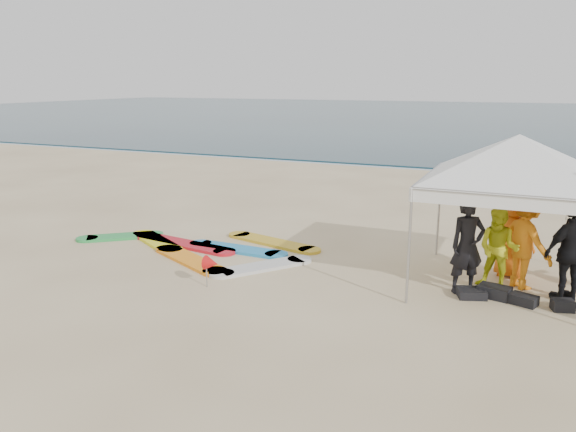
# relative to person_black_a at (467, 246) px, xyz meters

# --- Properties ---
(ground) EXTENTS (120.00, 120.00, 0.00)m
(ground) POSITION_rel_person_black_a_xyz_m (-3.66, -2.86, -0.92)
(ground) COLOR beige
(ground) RESTS_ON ground
(ocean) EXTENTS (160.00, 84.00, 0.08)m
(ocean) POSITION_rel_person_black_a_xyz_m (-3.66, 57.14, -0.88)
(ocean) COLOR #0C2633
(ocean) RESTS_ON ground
(shoreline_foam) EXTENTS (160.00, 1.20, 0.01)m
(shoreline_foam) POSITION_rel_person_black_a_xyz_m (-3.66, 15.34, -0.91)
(shoreline_foam) COLOR silver
(shoreline_foam) RESTS_ON ground
(person_black_a) EXTENTS (0.80, 0.74, 1.84)m
(person_black_a) POSITION_rel_person_black_a_xyz_m (0.00, 0.00, 0.00)
(person_black_a) COLOR black
(person_black_a) RESTS_ON ground
(person_yellow) EXTENTS (0.89, 0.75, 1.60)m
(person_yellow) POSITION_rel_person_black_a_xyz_m (0.53, 0.43, -0.12)
(person_yellow) COLOR yellow
(person_yellow) RESTS_ON ground
(person_orange_a) EXTENTS (1.38, 1.36, 1.91)m
(person_orange_a) POSITION_rel_person_black_a_xyz_m (0.99, 0.71, 0.04)
(person_orange_a) COLOR orange
(person_orange_a) RESTS_ON ground
(person_black_b) EXTENTS (1.12, 1.01, 1.83)m
(person_black_b) POSITION_rel_person_black_a_xyz_m (1.75, 0.36, -0.00)
(person_black_b) COLOR black
(person_black_b) RESTS_ON ground
(person_orange_b) EXTENTS (0.95, 0.73, 1.72)m
(person_orange_b) POSITION_rel_person_black_a_xyz_m (0.75, 1.28, -0.06)
(person_orange_b) COLOR #D86213
(person_orange_b) RESTS_ON ground
(canopy_tent) EXTENTS (4.50, 4.50, 3.39)m
(canopy_tent) POSITION_rel_person_black_a_xyz_m (0.71, 0.60, 2.04)
(canopy_tent) COLOR #A5A5A8
(canopy_tent) RESTS_ON ground
(marker_pennant) EXTENTS (0.28, 0.28, 0.64)m
(marker_pennant) POSITION_rel_person_black_a_xyz_m (-4.51, -1.75, -0.42)
(marker_pennant) COLOR #A5A5A8
(marker_pennant) RESTS_ON ground
(gear_pile) EXTENTS (2.04, 0.67, 0.22)m
(gear_pile) POSITION_rel_person_black_a_xyz_m (0.73, -0.16, -0.82)
(gear_pile) COLOR black
(gear_pile) RESTS_ON ground
(surfboard_spread) EXTENTS (5.95, 3.25, 0.07)m
(surfboard_spread) POSITION_rel_person_black_a_xyz_m (-6.00, 0.35, -0.88)
(surfboard_spread) COLOR gold
(surfboard_spread) RESTS_ON ground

